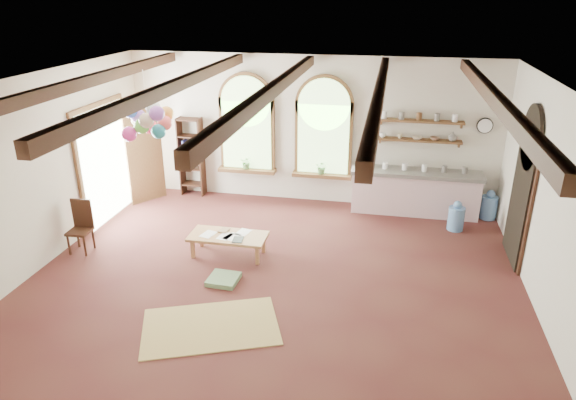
% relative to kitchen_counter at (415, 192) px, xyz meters
% --- Properties ---
extents(floor, '(8.00, 8.00, 0.00)m').
position_rel_kitchen_counter_xyz_m(floor, '(-2.30, -3.20, -0.48)').
color(floor, '#532922').
rests_on(floor, ground).
extents(ceiling_beams, '(6.20, 6.80, 0.18)m').
position_rel_kitchen_counter_xyz_m(ceiling_beams, '(-2.30, -3.20, 2.62)').
color(ceiling_beams, '#351C11').
rests_on(ceiling_beams, ceiling).
extents(window_left, '(1.30, 0.28, 2.20)m').
position_rel_kitchen_counter_xyz_m(window_left, '(-3.70, 0.23, 1.16)').
color(window_left, brown).
rests_on(window_left, floor).
extents(window_right, '(1.30, 0.28, 2.20)m').
position_rel_kitchen_counter_xyz_m(window_right, '(-2.00, 0.23, 1.16)').
color(window_right, brown).
rests_on(window_right, floor).
extents(left_doorway, '(0.10, 1.90, 2.50)m').
position_rel_kitchen_counter_xyz_m(left_doorway, '(-6.25, -1.40, 0.67)').
color(left_doorway, brown).
rests_on(left_doorway, floor).
extents(right_doorway, '(0.10, 1.30, 2.40)m').
position_rel_kitchen_counter_xyz_m(right_doorway, '(1.65, -1.70, 0.62)').
color(right_doorway, black).
rests_on(right_doorway, floor).
extents(kitchen_counter, '(2.68, 0.62, 0.94)m').
position_rel_kitchen_counter_xyz_m(kitchen_counter, '(0.00, 0.00, 0.00)').
color(kitchen_counter, beige).
rests_on(kitchen_counter, floor).
extents(wall_shelf_lower, '(1.70, 0.24, 0.04)m').
position_rel_kitchen_counter_xyz_m(wall_shelf_lower, '(0.00, 0.18, 1.07)').
color(wall_shelf_lower, brown).
rests_on(wall_shelf_lower, wall_back).
extents(wall_shelf_upper, '(1.70, 0.24, 0.04)m').
position_rel_kitchen_counter_xyz_m(wall_shelf_upper, '(0.00, 0.18, 1.47)').
color(wall_shelf_upper, brown).
rests_on(wall_shelf_upper, wall_back).
extents(wall_clock, '(0.32, 0.04, 0.32)m').
position_rel_kitchen_counter_xyz_m(wall_clock, '(1.25, 0.25, 1.42)').
color(wall_clock, black).
rests_on(wall_clock, wall_back).
extents(bookshelf, '(0.53, 0.32, 1.80)m').
position_rel_kitchen_counter_xyz_m(bookshelf, '(-5.00, 0.12, 0.42)').
color(bookshelf, '#351C11').
rests_on(bookshelf, floor).
extents(coffee_table, '(1.38, 0.63, 0.39)m').
position_rel_kitchen_counter_xyz_m(coffee_table, '(-3.29, -2.60, -0.13)').
color(coffee_table, '#AF8650').
rests_on(coffee_table, floor).
extents(side_chair, '(0.40, 0.40, 0.96)m').
position_rel_kitchen_counter_xyz_m(side_chair, '(-5.95, -2.98, -0.20)').
color(side_chair, '#351C11').
rests_on(side_chair, floor).
extents(floor_mat, '(2.19, 1.78, 0.02)m').
position_rel_kitchen_counter_xyz_m(floor_mat, '(-2.90, -4.71, -0.47)').
color(floor_mat, tan).
rests_on(floor_mat, floor).
extents(floor_cushion, '(0.50, 0.50, 0.08)m').
position_rel_kitchen_counter_xyz_m(floor_cushion, '(-3.10, -3.50, -0.43)').
color(floor_cushion, '#688A5F').
rests_on(floor_cushion, floor).
extents(water_jug_a, '(0.32, 0.32, 0.61)m').
position_rel_kitchen_counter_xyz_m(water_jug_a, '(0.80, -0.70, -0.21)').
color(water_jug_a, '#5F91CB').
rests_on(water_jug_a, floor).
extents(water_jug_b, '(0.32, 0.32, 0.63)m').
position_rel_kitchen_counter_xyz_m(water_jug_b, '(1.52, -0.00, -0.21)').
color(water_jug_b, '#5F91CB').
rests_on(water_jug_b, floor).
extents(balloon_cluster, '(0.83, 0.83, 1.16)m').
position_rel_kitchen_counter_xyz_m(balloon_cluster, '(-4.70, -2.40, 1.87)').
color(balloon_cluster, white).
rests_on(balloon_cluster, floor).
extents(table_book, '(0.19, 0.25, 0.02)m').
position_rel_kitchen_counter_xyz_m(table_book, '(-3.50, -2.43, -0.07)').
color(table_book, olive).
rests_on(table_book, coffee_table).
extents(tablet, '(0.20, 0.27, 0.01)m').
position_rel_kitchen_counter_xyz_m(tablet, '(-3.07, -2.75, -0.08)').
color(tablet, black).
rests_on(tablet, coffee_table).
extents(potted_plant_left, '(0.27, 0.23, 0.30)m').
position_rel_kitchen_counter_xyz_m(potted_plant_left, '(-3.70, 0.12, 0.37)').
color(potted_plant_left, '#598C4C').
rests_on(potted_plant_left, window_left).
extents(potted_plant_right, '(0.27, 0.23, 0.30)m').
position_rel_kitchen_counter_xyz_m(potted_plant_right, '(-2.00, 0.12, 0.37)').
color(potted_plant_right, '#598C4C').
rests_on(potted_plant_right, window_right).
extents(shelf_cup_a, '(0.12, 0.10, 0.10)m').
position_rel_kitchen_counter_xyz_m(shelf_cup_a, '(-0.75, 0.18, 1.14)').
color(shelf_cup_a, white).
rests_on(shelf_cup_a, wall_shelf_lower).
extents(shelf_cup_b, '(0.10, 0.10, 0.09)m').
position_rel_kitchen_counter_xyz_m(shelf_cup_b, '(-0.40, 0.18, 1.14)').
color(shelf_cup_b, beige).
rests_on(shelf_cup_b, wall_shelf_lower).
extents(shelf_bowl_a, '(0.22, 0.22, 0.05)m').
position_rel_kitchen_counter_xyz_m(shelf_bowl_a, '(-0.05, 0.18, 1.12)').
color(shelf_bowl_a, beige).
rests_on(shelf_bowl_a, wall_shelf_lower).
extents(shelf_bowl_b, '(0.20, 0.20, 0.06)m').
position_rel_kitchen_counter_xyz_m(shelf_bowl_b, '(0.30, 0.18, 1.12)').
color(shelf_bowl_b, '#8C664C').
rests_on(shelf_bowl_b, wall_shelf_lower).
extents(shelf_vase, '(0.18, 0.18, 0.19)m').
position_rel_kitchen_counter_xyz_m(shelf_vase, '(0.65, 0.18, 1.19)').
color(shelf_vase, slate).
rests_on(shelf_vase, wall_shelf_lower).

